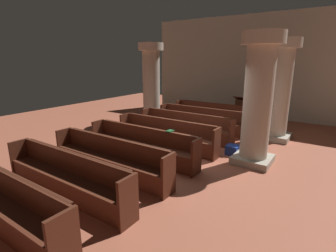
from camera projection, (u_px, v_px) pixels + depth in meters
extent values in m
plane|color=#AD5B42|center=(184.00, 154.00, 7.21)|extent=(19.20, 19.20, 0.00)
cube|color=beige|center=(254.00, 67.00, 11.51)|extent=(10.00, 0.16, 4.50)
cube|color=#562819|center=(213.00, 114.00, 10.36)|extent=(3.20, 0.38, 0.05)
cube|color=#562819|center=(215.00, 108.00, 10.44)|extent=(3.20, 0.04, 0.41)
cube|color=#492215|center=(216.00, 103.00, 10.42)|extent=(3.07, 0.06, 0.02)
cube|color=#4E2416|center=(179.00, 110.00, 11.24)|extent=(0.06, 0.44, 0.86)
cube|color=#4E2416|center=(254.00, 120.00, 9.48)|extent=(0.06, 0.44, 0.86)
cube|color=#522618|center=(211.00, 120.00, 10.27)|extent=(3.20, 0.03, 0.38)
cube|color=#562819|center=(200.00, 120.00, 9.45)|extent=(3.20, 0.38, 0.05)
cube|color=#562819|center=(203.00, 113.00, 9.53)|extent=(3.20, 0.04, 0.41)
cube|color=#492215|center=(203.00, 108.00, 9.51)|extent=(3.07, 0.06, 0.02)
cube|color=#4E2416|center=(164.00, 114.00, 10.33)|extent=(0.06, 0.44, 0.86)
cube|color=#4E2416|center=(244.00, 126.00, 8.57)|extent=(0.06, 0.44, 0.86)
cube|color=#522618|center=(198.00, 126.00, 9.36)|extent=(3.20, 0.03, 0.38)
cube|color=#562819|center=(185.00, 126.00, 8.54)|extent=(3.20, 0.38, 0.05)
cube|color=#562819|center=(188.00, 119.00, 8.62)|extent=(3.20, 0.04, 0.41)
cube|color=#492215|center=(188.00, 113.00, 8.61)|extent=(3.07, 0.06, 0.02)
cube|color=#4E2416|center=(147.00, 120.00, 9.42)|extent=(0.06, 0.44, 0.86)
cube|color=#4E2416|center=(232.00, 134.00, 7.66)|extent=(0.06, 0.44, 0.86)
cube|color=#522618|center=(182.00, 134.00, 8.46)|extent=(3.20, 0.03, 0.38)
cube|color=#562819|center=(166.00, 134.00, 7.63)|extent=(3.20, 0.38, 0.05)
cube|color=#562819|center=(169.00, 126.00, 7.71)|extent=(3.20, 0.05, 0.41)
cube|color=#492215|center=(170.00, 119.00, 7.70)|extent=(3.07, 0.06, 0.02)
cube|color=#4E2416|center=(125.00, 126.00, 8.51)|extent=(0.06, 0.44, 0.86)
cube|color=#4E2416|center=(216.00, 144.00, 6.75)|extent=(0.06, 0.44, 0.86)
cube|color=#522618|center=(162.00, 143.00, 7.55)|extent=(3.20, 0.03, 0.38)
cube|color=#562819|center=(141.00, 145.00, 6.72)|extent=(3.20, 0.38, 0.05)
cube|color=#562819|center=(145.00, 135.00, 6.80)|extent=(3.20, 0.04, 0.41)
cube|color=#492215|center=(146.00, 127.00, 6.79)|extent=(3.07, 0.06, 0.02)
cube|color=#4E2416|center=(99.00, 135.00, 7.60)|extent=(0.06, 0.44, 0.86)
cube|color=#4E2416|center=(196.00, 157.00, 5.84)|extent=(0.06, 0.44, 0.86)
cube|color=#522618|center=(137.00, 154.00, 6.64)|extent=(3.20, 0.03, 0.38)
cube|color=#562819|center=(109.00, 158.00, 5.81)|extent=(3.20, 0.38, 0.05)
cube|color=#562819|center=(114.00, 147.00, 5.89)|extent=(3.20, 0.04, 0.41)
cube|color=#492215|center=(115.00, 138.00, 5.88)|extent=(3.07, 0.06, 0.02)
cube|color=#4E2416|center=(65.00, 145.00, 6.69)|extent=(0.06, 0.44, 0.86)
cube|color=#4E2416|center=(168.00, 176.00, 4.93)|extent=(0.06, 0.44, 0.86)
cube|color=#522618|center=(104.00, 169.00, 5.73)|extent=(3.20, 0.03, 0.38)
cube|color=#562819|center=(65.00, 177.00, 4.90)|extent=(3.20, 0.38, 0.05)
cube|color=#562819|center=(71.00, 163.00, 4.98)|extent=(3.20, 0.04, 0.41)
cube|color=#492215|center=(73.00, 153.00, 4.97)|extent=(3.07, 0.06, 0.02)
cube|color=#4E2416|center=(21.00, 158.00, 5.78)|extent=(0.06, 0.44, 0.86)
cube|color=#4E2416|center=(128.00, 202.00, 4.02)|extent=(0.06, 0.44, 0.86)
cube|color=#522618|center=(58.00, 190.00, 4.82)|extent=(3.20, 0.03, 0.38)
cube|color=#562819|center=(1.00, 204.00, 3.99)|extent=(3.20, 0.38, 0.05)
cube|color=#562819|center=(10.00, 186.00, 4.07)|extent=(3.20, 0.04, 0.41)
cube|color=#492215|center=(11.00, 174.00, 4.06)|extent=(3.07, 0.06, 0.02)
cube|color=#4E2416|center=(64.00, 244.00, 3.11)|extent=(0.06, 0.44, 0.86)
cube|color=#B6AD9A|center=(274.00, 136.00, 8.61)|extent=(0.96, 0.96, 0.18)
cylinder|color=beige|center=(279.00, 93.00, 8.23)|extent=(0.71, 0.71, 2.75)
cylinder|color=beige|center=(284.00, 43.00, 7.84)|extent=(1.03, 1.03, 0.30)
cube|color=#B6AD9A|center=(152.00, 119.00, 11.06)|extent=(0.96, 0.96, 0.18)
cylinder|color=beige|center=(151.00, 85.00, 10.68)|extent=(0.71, 0.71, 2.75)
cylinder|color=beige|center=(151.00, 47.00, 10.29)|extent=(1.03, 1.03, 0.30)
cube|color=#B6AD9A|center=(252.00, 159.00, 6.63)|extent=(0.93, 0.93, 0.18)
cylinder|color=beige|center=(258.00, 103.00, 6.25)|extent=(0.69, 0.69, 2.75)
cylinder|color=beige|center=(263.00, 38.00, 5.86)|extent=(1.00, 1.00, 0.30)
cube|color=#562B1A|center=(238.00, 120.00, 11.06)|extent=(0.45, 0.45, 0.06)
cube|color=brown|center=(239.00, 110.00, 10.94)|extent=(0.28, 0.28, 0.95)
cube|color=brown|center=(240.00, 98.00, 10.81)|extent=(0.48, 0.35, 0.15)
cube|color=#194723|center=(170.00, 131.00, 6.36)|extent=(0.14, 0.20, 0.03)
cube|color=maroon|center=(251.00, 140.00, 8.15)|extent=(0.34, 0.27, 0.21)
cube|color=navy|center=(232.00, 150.00, 7.17)|extent=(0.33, 0.31, 0.27)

